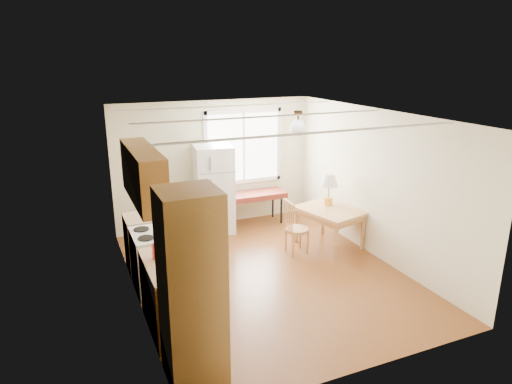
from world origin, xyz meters
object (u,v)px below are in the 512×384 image
dining_table (330,214)px  chair (292,224)px  bench (250,196)px  refrigerator (214,189)px

dining_table → chair: 0.77m
bench → dining_table: dining_table is taller
bench → dining_table: 1.80m
refrigerator → chair: (0.90, -1.56, -0.31)m
dining_table → chair: (-0.76, -0.03, -0.06)m
bench → chair: size_ratio=1.52×
refrigerator → bench: 0.82m
refrigerator → dining_table: size_ratio=1.32×
chair → refrigerator: bearing=122.1°
bench → dining_table: (0.88, -1.57, 0.00)m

